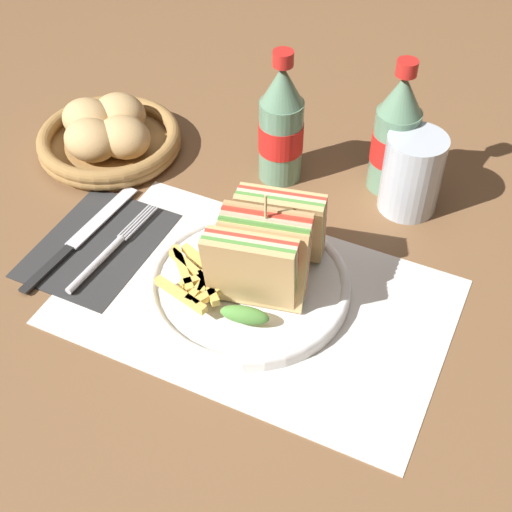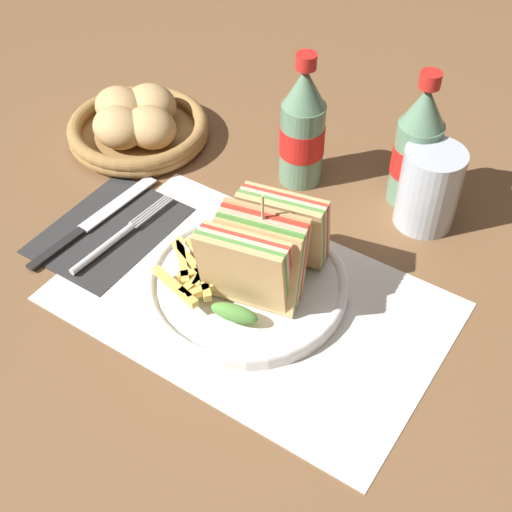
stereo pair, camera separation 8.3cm
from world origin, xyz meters
name	(u,v)px [view 1 (the left image)]	position (x,y,z in m)	size (l,w,h in m)	color
ground_plane	(262,280)	(0.00, 0.00, 0.00)	(4.00, 4.00, 0.00)	brown
placemat	(256,301)	(0.01, -0.03, 0.00)	(0.44, 0.28, 0.00)	silver
plate_main	(249,285)	(-0.01, -0.02, 0.01)	(0.24, 0.24, 0.02)	white
club_sandwich	(265,252)	(0.01, -0.02, 0.07)	(0.11, 0.17, 0.13)	tan
fries_pile	(202,277)	(-0.05, -0.05, 0.03)	(0.10, 0.10, 0.02)	#E0B756
ketchup_blob	(220,269)	(-0.04, -0.03, 0.03)	(0.04, 0.03, 0.01)	maroon
napkin	(98,244)	(-0.21, -0.03, 0.00)	(0.14, 0.19, 0.00)	#2D2D2D
fork	(105,255)	(-0.19, -0.05, 0.01)	(0.02, 0.17, 0.01)	silver
knife	(80,238)	(-0.24, -0.04, 0.01)	(0.03, 0.22, 0.00)	black
coke_bottle_near	(281,126)	(-0.06, 0.20, 0.08)	(0.06, 0.06, 0.19)	slate
coke_bottle_far	(396,136)	(0.08, 0.24, 0.08)	(0.06, 0.06, 0.19)	slate
glass_near	(411,178)	(0.12, 0.21, 0.05)	(0.08, 0.08, 0.11)	silver
bread_basket	(108,136)	(-0.31, 0.14, 0.03)	(0.21, 0.21, 0.07)	olive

